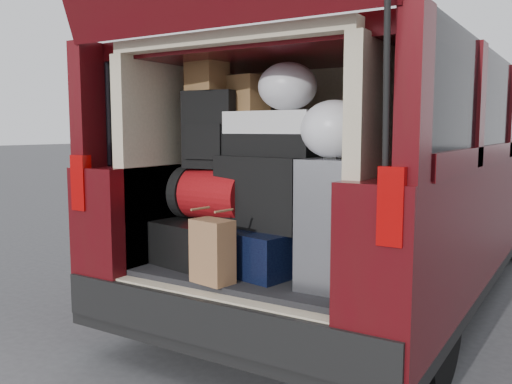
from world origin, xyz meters
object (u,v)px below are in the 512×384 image
at_px(black_soft_case, 270,192).
at_px(twotone_duffel, 277,134).
at_px(red_duffel, 215,194).
at_px(kraft_bag, 212,251).
at_px(black_hardshell, 213,240).
at_px(navy_hardshell, 270,249).
at_px(backpack, 212,130).
at_px(silver_roller, 336,222).

distance_m(black_soft_case, twotone_duffel, 0.31).
relative_size(red_duffel, twotone_duffel, 0.86).
relative_size(kraft_bag, red_duffel, 0.70).
xyz_separation_m(black_hardshell, navy_hardshell, (0.39, -0.01, -0.01)).
bearing_deg(twotone_duffel, black_soft_case, -134.70).
height_order(kraft_bag, backpack, backpack).
bearing_deg(navy_hardshell, black_soft_case, 141.03).
xyz_separation_m(navy_hardshell, silver_roller, (0.41, -0.08, 0.19)).
height_order(black_soft_case, backpack, backpack).
bearing_deg(backpack, black_soft_case, -5.42).
distance_m(silver_roller, backpack, 0.92).
height_order(kraft_bag, black_soft_case, black_soft_case).
bearing_deg(black_hardshell, backpack, 48.27).
relative_size(navy_hardshell, twotone_duffel, 1.00).
bearing_deg(silver_roller, black_soft_case, 165.59).
xyz_separation_m(kraft_bag, backpack, (-0.27, 0.38, 0.60)).
bearing_deg(silver_roller, twotone_duffel, 161.46).
distance_m(kraft_bag, backpack, 0.76).
height_order(red_duffel, backpack, backpack).
bearing_deg(navy_hardshell, backpack, -170.11).
distance_m(red_duffel, twotone_duffel, 0.51).
height_order(black_hardshell, black_soft_case, black_soft_case).
height_order(silver_roller, black_soft_case, silver_roller).
bearing_deg(kraft_bag, backpack, 136.19).
height_order(silver_roller, twotone_duffel, twotone_duffel).
bearing_deg(red_duffel, twotone_duffel, 10.63).
bearing_deg(backpack, black_hardshell, -149.63).
distance_m(black_hardshell, navy_hardshell, 0.39).
relative_size(red_duffel, backpack, 1.05).
bearing_deg(silver_roller, black_hardshell, 172.50).
xyz_separation_m(navy_hardshell, black_soft_case, (-0.02, 0.02, 0.31)).
bearing_deg(red_duffel, silver_roller, -2.27).
bearing_deg(twotone_duffel, silver_roller, -13.07).
height_order(navy_hardshell, twotone_duffel, twotone_duffel).
distance_m(navy_hardshell, black_soft_case, 0.31).
relative_size(black_hardshell, black_soft_case, 1.13).
height_order(silver_roller, red_duffel, silver_roller).
relative_size(black_hardshell, backpack, 1.40).
bearing_deg(navy_hardshell, silver_roller, 0.91).
bearing_deg(silver_roller, backpack, 172.32).
bearing_deg(black_hardshell, twotone_duffel, 16.17).
relative_size(silver_roller, twotone_duffel, 1.18).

